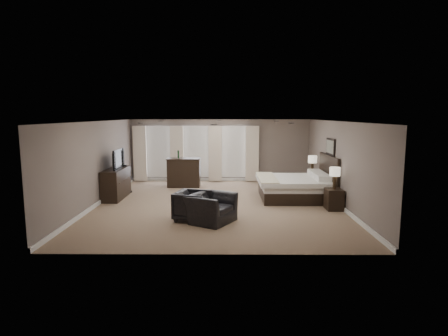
{
  "coord_description": "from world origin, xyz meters",
  "views": [
    {
      "loc": [
        0.29,
        -11.49,
        2.81
      ],
      "look_at": [
        0.2,
        0.4,
        1.1
      ],
      "focal_mm": 30.0,
      "sensor_mm": 36.0,
      "label": 1
    }
  ],
  "objects_px": {
    "armchair_far": "(193,204)",
    "bar_stool_right": "(187,177)",
    "lamp_near": "(335,178)",
    "dresser": "(116,183)",
    "lamp_far": "(312,165)",
    "tv": "(115,166)",
    "bed": "(295,177)",
    "armchair_near": "(211,203)",
    "bar_stool_left": "(176,176)",
    "nightstand_far": "(312,182)",
    "nightstand_near": "(334,199)",
    "bar_counter": "(184,172)",
    "desk_chair": "(124,178)"
  },
  "relations": [
    {
      "from": "nightstand_far",
      "to": "bar_counter",
      "type": "bearing_deg",
      "value": 172.73
    },
    {
      "from": "armchair_far",
      "to": "bar_stool_right",
      "type": "height_order",
      "value": "armchair_far"
    },
    {
      "from": "nightstand_far",
      "to": "dresser",
      "type": "relative_size",
      "value": 0.36
    },
    {
      "from": "bed",
      "to": "bar_counter",
      "type": "relative_size",
      "value": 1.78
    },
    {
      "from": "tv",
      "to": "bar_counter",
      "type": "xyz_separation_m",
      "value": [
        2.07,
        2.0,
        -0.51
      ]
    },
    {
      "from": "dresser",
      "to": "armchair_near",
      "type": "bearing_deg",
      "value": -40.66
    },
    {
      "from": "armchair_near",
      "to": "dresser",
      "type": "bearing_deg",
      "value": 79.83
    },
    {
      "from": "dresser",
      "to": "bar_counter",
      "type": "height_order",
      "value": "bar_counter"
    },
    {
      "from": "bar_counter",
      "to": "bar_stool_left",
      "type": "relative_size",
      "value": 1.53
    },
    {
      "from": "nightstand_near",
      "to": "bar_stool_right",
      "type": "xyz_separation_m",
      "value": [
        -4.77,
        3.77,
        0.03
      ]
    },
    {
      "from": "bar_stool_left",
      "to": "bed",
      "type": "bearing_deg",
      "value": -25.82
    },
    {
      "from": "lamp_near",
      "to": "tv",
      "type": "xyz_separation_m",
      "value": [
        -6.92,
        1.52,
        0.13
      ]
    },
    {
      "from": "lamp_far",
      "to": "bar_counter",
      "type": "relative_size",
      "value": 0.52
    },
    {
      "from": "lamp_far",
      "to": "armchair_far",
      "type": "distance_m",
      "value": 5.79
    },
    {
      "from": "dresser",
      "to": "tv",
      "type": "xyz_separation_m",
      "value": [
        0.0,
        0.0,
        0.57
      ]
    },
    {
      "from": "tv",
      "to": "bar_counter",
      "type": "bearing_deg",
      "value": -46.01
    },
    {
      "from": "bar_stool_left",
      "to": "nightstand_near",
      "type": "bearing_deg",
      "value": -34.28
    },
    {
      "from": "bar_counter",
      "to": "nightstand_far",
      "type": "bearing_deg",
      "value": -7.27
    },
    {
      "from": "lamp_far",
      "to": "armchair_near",
      "type": "distance_m",
      "value": 5.57
    },
    {
      "from": "nightstand_near",
      "to": "bar_counter",
      "type": "height_order",
      "value": "bar_counter"
    },
    {
      "from": "bed",
      "to": "bar_stool_left",
      "type": "height_order",
      "value": "bed"
    },
    {
      "from": "tv",
      "to": "bar_stool_left",
      "type": "relative_size",
      "value": 1.34
    },
    {
      "from": "armchair_near",
      "to": "lamp_far",
      "type": "bearing_deg",
      "value": -9.81
    },
    {
      "from": "nightstand_far",
      "to": "dresser",
      "type": "height_order",
      "value": "dresser"
    },
    {
      "from": "nightstand_near",
      "to": "armchair_near",
      "type": "bearing_deg",
      "value": -159.6
    },
    {
      "from": "lamp_near",
      "to": "dresser",
      "type": "bearing_deg",
      "value": 167.59
    },
    {
      "from": "bed",
      "to": "nightstand_far",
      "type": "bearing_deg",
      "value": 58.46
    },
    {
      "from": "tv",
      "to": "lamp_far",
      "type": "bearing_deg",
      "value": -78.74
    },
    {
      "from": "nightstand_near",
      "to": "tv",
      "type": "distance_m",
      "value": 7.13
    },
    {
      "from": "nightstand_near",
      "to": "dresser",
      "type": "bearing_deg",
      "value": 167.59
    },
    {
      "from": "lamp_far",
      "to": "dresser",
      "type": "height_order",
      "value": "lamp_far"
    },
    {
      "from": "nightstand_far",
      "to": "lamp_near",
      "type": "relative_size",
      "value": 0.95
    },
    {
      "from": "lamp_far",
      "to": "bar_stool_right",
      "type": "relative_size",
      "value": 0.98
    },
    {
      "from": "bed",
      "to": "desk_chair",
      "type": "height_order",
      "value": "bed"
    },
    {
      "from": "lamp_far",
      "to": "armchair_near",
      "type": "height_order",
      "value": "lamp_far"
    },
    {
      "from": "tv",
      "to": "armchair_far",
      "type": "xyz_separation_m",
      "value": [
        2.83,
        -2.68,
        -0.64
      ]
    },
    {
      "from": "nightstand_far",
      "to": "desk_chair",
      "type": "xyz_separation_m",
      "value": [
        -6.89,
        -0.52,
        0.22
      ]
    },
    {
      "from": "nightstand_near",
      "to": "bar_stool_right",
      "type": "distance_m",
      "value": 6.08
    },
    {
      "from": "dresser",
      "to": "bar_stool_left",
      "type": "relative_size",
      "value": 2.04
    },
    {
      "from": "nightstand_near",
      "to": "armchair_near",
      "type": "distance_m",
      "value": 3.84
    },
    {
      "from": "nightstand_near",
      "to": "dresser",
      "type": "height_order",
      "value": "dresser"
    },
    {
      "from": "bar_stool_right",
      "to": "bed",
      "type": "bearing_deg",
      "value": -30.83
    },
    {
      "from": "lamp_near",
      "to": "dresser",
      "type": "xyz_separation_m",
      "value": [
        -6.92,
        1.52,
        -0.44
      ]
    },
    {
      "from": "lamp_near",
      "to": "armchair_far",
      "type": "height_order",
      "value": "lamp_near"
    },
    {
      "from": "nightstand_far",
      "to": "bar_stool_right",
      "type": "height_order",
      "value": "bar_stool_right"
    },
    {
      "from": "bed",
      "to": "nightstand_near",
      "type": "bearing_deg",
      "value": -58.46
    },
    {
      "from": "nightstand_far",
      "to": "lamp_near",
      "type": "height_order",
      "value": "lamp_near"
    },
    {
      "from": "bed",
      "to": "bar_stool_left",
      "type": "bearing_deg",
      "value": 154.18
    },
    {
      "from": "nightstand_far",
      "to": "bar_counter",
      "type": "relative_size",
      "value": 0.48
    },
    {
      "from": "bed",
      "to": "lamp_near",
      "type": "xyz_separation_m",
      "value": [
        0.89,
        -1.45,
        0.21
      ]
    }
  ]
}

